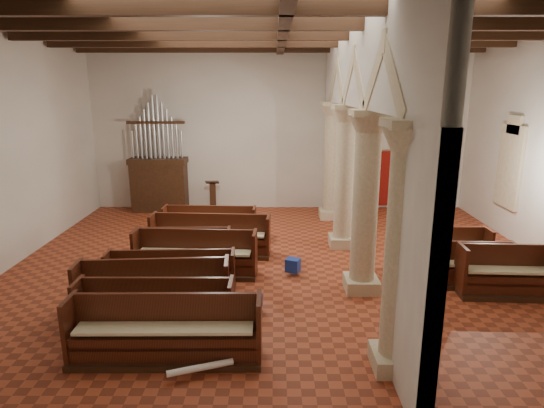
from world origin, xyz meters
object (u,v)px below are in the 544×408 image
at_px(pipe_organ, 159,175).
at_px(lectern, 213,198).
at_px(aisle_pew_0, 504,279).
at_px(processional_banner, 421,189).
at_px(nave_pew_0, 166,340).

xyz_separation_m(pipe_organ, lectern, (1.99, -0.05, -0.87)).
xyz_separation_m(lectern, aisle_pew_0, (7.43, -7.20, -0.11)).
xyz_separation_m(pipe_organ, processional_banner, (9.82, -0.01, -0.54)).
bearing_deg(processional_banner, lectern, 179.20).
relative_size(nave_pew_0, aisle_pew_0, 1.58).
bearing_deg(pipe_organ, processional_banner, -0.04).
bearing_deg(lectern, aisle_pew_0, -46.53).
height_order(pipe_organ, aisle_pew_0, pipe_organ).
bearing_deg(pipe_organ, nave_pew_0, -75.82).
distance_m(processional_banner, nave_pew_0, 12.24).
bearing_deg(aisle_pew_0, pipe_organ, 145.23).
relative_size(lectern, processional_banner, 0.47).
xyz_separation_m(lectern, nave_pew_0, (0.48, -9.73, -0.12)).
height_order(processional_banner, aisle_pew_0, processional_banner).
xyz_separation_m(processional_banner, nave_pew_0, (-7.35, -9.78, -0.45)).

